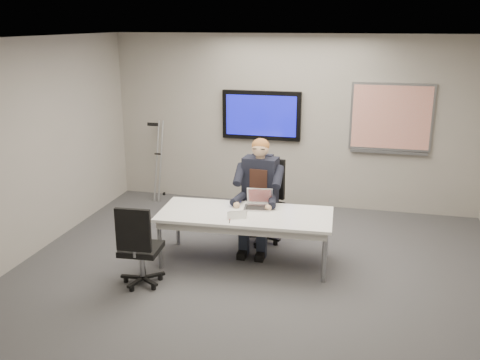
% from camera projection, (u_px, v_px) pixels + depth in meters
% --- Properties ---
extents(floor, '(6.00, 6.00, 0.02)m').
position_uv_depth(floor, '(251.00, 284.00, 6.31)').
color(floor, '#3B3B3E').
rests_on(floor, ground).
extents(ceiling, '(6.00, 6.00, 0.02)m').
position_uv_depth(ceiling, '(253.00, 39.00, 5.51)').
color(ceiling, silver).
rests_on(ceiling, wall_back).
extents(wall_back, '(6.00, 0.02, 2.80)m').
position_uv_depth(wall_back, '(292.00, 122.00, 8.70)').
color(wall_back, '#A49D94').
rests_on(wall_back, ground).
extents(wall_front, '(6.00, 0.02, 2.80)m').
position_uv_depth(wall_front, '(140.00, 303.00, 3.11)').
color(wall_front, '#A49D94').
rests_on(wall_front, ground).
extents(wall_left, '(0.02, 6.00, 2.80)m').
position_uv_depth(wall_left, '(15.00, 154.00, 6.59)').
color(wall_left, '#A49D94').
rests_on(wall_left, ground).
extents(conference_table, '(2.21, 1.02, 0.67)m').
position_uv_depth(conference_table, '(245.00, 219.00, 6.73)').
color(conference_table, white).
rests_on(conference_table, ground).
extents(tv_display, '(1.30, 0.09, 0.80)m').
position_uv_depth(tv_display, '(261.00, 115.00, 8.73)').
color(tv_display, black).
rests_on(tv_display, wall_back).
extents(whiteboard, '(1.25, 0.08, 1.10)m').
position_uv_depth(whiteboard, '(391.00, 118.00, 8.28)').
color(whiteboard, gray).
rests_on(whiteboard, wall_back).
extents(office_chair_far, '(0.70, 0.70, 1.16)m').
position_uv_depth(office_chair_far, '(262.00, 216.00, 7.48)').
color(office_chair_far, black).
rests_on(office_chair_far, ground).
extents(office_chair_near, '(0.51, 0.51, 1.01)m').
position_uv_depth(office_chair_near, '(140.00, 260.00, 6.19)').
color(office_chair_near, black).
rests_on(office_chair_near, ground).
extents(seated_person, '(0.48, 0.83, 1.49)m').
position_uv_depth(seated_person, '(257.00, 206.00, 7.16)').
color(seated_person, '#1D2331').
rests_on(seated_person, office_chair_far).
extents(crutch, '(0.20, 0.80, 1.47)m').
position_uv_depth(crutch, '(159.00, 159.00, 9.17)').
color(crutch, '#A4A7AC').
rests_on(crutch, ground).
extents(laptop, '(0.36, 0.35, 0.24)m').
position_uv_depth(laptop, '(258.00, 203.00, 6.90)').
color(laptop, silver).
rests_on(laptop, conference_table).
extents(name_tent, '(0.24, 0.15, 0.09)m').
position_uv_depth(name_tent, '(237.00, 214.00, 6.52)').
color(name_tent, white).
rests_on(name_tent, conference_table).
extents(pen, '(0.04, 0.13, 0.01)m').
position_uv_depth(pen, '(230.00, 221.00, 6.42)').
color(pen, black).
rests_on(pen, conference_table).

